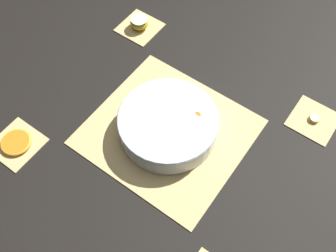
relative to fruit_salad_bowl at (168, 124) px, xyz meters
name	(u,v)px	position (x,y,z in m)	size (l,w,h in m)	color
ground_plane	(168,132)	(0.00, 0.00, -0.05)	(6.00, 6.00, 0.00)	black
bamboo_mat_center	(168,132)	(0.00, 0.00, -0.04)	(0.45, 0.42, 0.01)	#D6B775
coaster_mat_near_left	(17,144)	(-0.33, -0.29, -0.04)	(0.13, 0.13, 0.01)	#D6B775
coaster_mat_far_left	(140,27)	(-0.33, 0.29, -0.04)	(0.13, 0.13, 0.01)	#D6B775
coaster_mat_far_right	(314,120)	(0.33, 0.29, -0.04)	(0.13, 0.13, 0.01)	#D6B775
fruit_salad_bowl	(168,124)	(0.00, 0.00, 0.00)	(0.29, 0.29, 0.07)	silver
apple_half	(139,22)	(-0.33, 0.29, -0.02)	(0.06, 0.06, 0.04)	gold
orange_slice_whole	(16,142)	(-0.33, -0.29, -0.04)	(0.09, 0.09, 0.01)	orange
banana_coin_single	(314,118)	(0.33, 0.29, -0.04)	(0.03, 0.03, 0.01)	#F7EFC6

